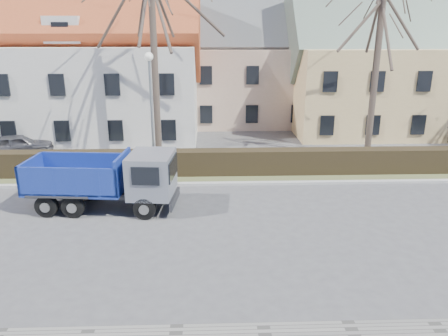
{
  "coord_description": "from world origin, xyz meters",
  "views": [
    {
      "loc": [
        0.89,
        -15.49,
        7.39
      ],
      "look_at": [
        1.5,
        2.33,
        1.6
      ],
      "focal_mm": 35.0,
      "sensor_mm": 36.0,
      "label": 1
    }
  ],
  "objects_px": {
    "dump_truck": "(97,180)",
    "cart_frame": "(28,180)",
    "streetlight": "(152,113)",
    "parked_car_a": "(18,145)"
  },
  "relations": [
    {
      "from": "dump_truck",
      "to": "cart_frame",
      "type": "distance_m",
      "value": 5.07
    },
    {
      "from": "dump_truck",
      "to": "streetlight",
      "type": "relative_size",
      "value": 1.02
    },
    {
      "from": "cart_frame",
      "to": "parked_car_a",
      "type": "height_order",
      "value": "parked_car_a"
    },
    {
      "from": "dump_truck",
      "to": "streetlight",
      "type": "height_order",
      "value": "streetlight"
    },
    {
      "from": "dump_truck",
      "to": "parked_car_a",
      "type": "relative_size",
      "value": 1.63
    },
    {
      "from": "streetlight",
      "to": "cart_frame",
      "type": "height_order",
      "value": "streetlight"
    },
    {
      "from": "streetlight",
      "to": "cart_frame",
      "type": "relative_size",
      "value": 8.57
    },
    {
      "from": "dump_truck",
      "to": "streetlight",
      "type": "bearing_deg",
      "value": 76.4
    },
    {
      "from": "streetlight",
      "to": "parked_car_a",
      "type": "distance_m",
      "value": 9.28
    },
    {
      "from": "streetlight",
      "to": "dump_truck",
      "type": "bearing_deg",
      "value": -108.78
    }
  ]
}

